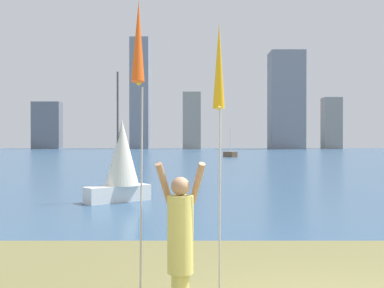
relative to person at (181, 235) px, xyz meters
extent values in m
cube|color=#2D4C6B|center=(1.86, 61.57, -0.95)|extent=(120.00, 115.41, 0.12)
cube|color=#33301C|center=(1.86, 3.86, -0.91)|extent=(120.00, 0.70, 0.02)
cylinder|color=#D8CC66|center=(0.00, -0.01, 0.01)|extent=(0.33, 0.33, 0.98)
sphere|color=tan|center=(0.00, -0.01, 0.61)|extent=(0.24, 0.24, 0.24)
cylinder|color=tan|center=(-0.21, 0.13, 0.64)|extent=(0.24, 0.38, 0.56)
cylinder|color=tan|center=(0.21, 0.13, 0.64)|extent=(0.24, 0.38, 0.56)
cylinder|color=#B2B2B7|center=(-0.50, 0.08, 0.50)|extent=(0.02, 0.31, 2.77)
cone|color=#F25919|center=(-0.50, -0.26, 2.39)|extent=(0.16, 0.26, 1.02)
sphere|color=yellow|center=(-0.50, -0.20, 1.89)|extent=(0.06, 0.06, 0.06)
cylinder|color=#B2B2B7|center=(0.50, 0.08, 0.36)|extent=(0.02, 0.21, 2.49)
cone|color=yellow|center=(0.50, 0.31, 2.17)|extent=(0.16, 0.24, 1.13)
sphere|color=yellow|center=(0.50, 0.26, 1.61)|extent=(0.06, 0.06, 0.06)
cube|color=brown|center=(4.88, 53.30, -0.56)|extent=(1.72, 1.95, 0.65)
cylinder|color=silver|center=(4.88, 53.30, 1.27)|extent=(0.06, 0.06, 3.01)
cube|color=white|center=(-2.36, 10.12, -0.62)|extent=(2.18, 1.94, 0.54)
cylinder|color=#47474C|center=(-2.36, 10.12, 1.58)|extent=(0.07, 0.07, 3.84)
cone|color=silver|center=(-2.23, 10.23, 0.77)|extent=(1.61, 1.61, 2.23)
cube|color=slate|center=(-34.52, 108.45, 4.70)|extent=(6.62, 3.71, 11.18)
cube|color=gray|center=(-12.41, 110.06, 12.37)|extent=(4.49, 6.21, 26.52)
cube|color=gray|center=(0.09, 107.57, 5.82)|extent=(4.22, 3.70, 13.41)
cube|color=gray|center=(22.41, 107.15, 10.55)|extent=(7.90, 6.94, 22.87)
cube|color=gray|center=(33.73, 109.24, 5.26)|extent=(4.25, 4.00, 12.29)
camera|label=1|loc=(0.15, -6.02, 1.19)|focal=44.86mm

